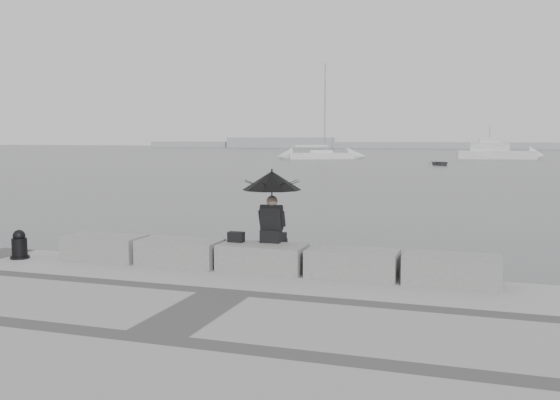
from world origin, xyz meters
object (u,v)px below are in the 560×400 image
(motor_cruiser, at_px, (497,152))
(dinghy, at_px, (441,163))
(mooring_bollard, at_px, (19,247))
(seated_person, at_px, (272,190))
(sailboat_left, at_px, (321,155))

(motor_cruiser, bearing_deg, dinghy, -108.66)
(mooring_bollard, relative_size, dinghy, 0.21)
(mooring_bollard, height_order, dinghy, mooring_bollard)
(seated_person, height_order, dinghy, seated_person)
(motor_cruiser, bearing_deg, seated_person, -96.98)
(mooring_bollard, distance_m, dinghy, 57.86)
(mooring_bollard, bearing_deg, seated_person, 8.60)
(mooring_bollard, xyz_separation_m, motor_cruiser, (10.43, 79.07, 0.14))
(sailboat_left, distance_m, motor_cruiser, 23.81)
(seated_person, xyz_separation_m, motor_cruiser, (5.24, 78.29, -1.10))
(seated_person, xyz_separation_m, dinghy, (-0.70, 56.90, -1.75))
(mooring_bollard, bearing_deg, dinghy, 85.55)
(dinghy, bearing_deg, seated_person, -123.24)
(motor_cruiser, bearing_deg, sailboat_left, -166.28)
(seated_person, bearing_deg, dinghy, 87.70)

